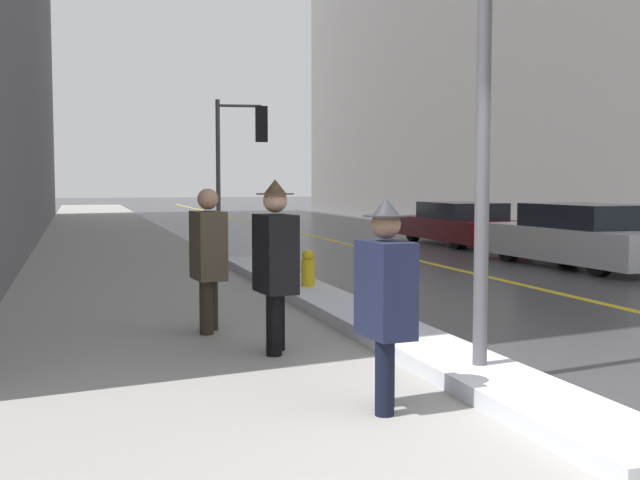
{
  "coord_description": "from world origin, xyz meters",
  "views": [
    {
      "loc": [
        -2.95,
        -4.4,
        1.7
      ],
      "look_at": [
        -0.4,
        4.0,
        1.05
      ],
      "focal_mm": 45.0,
      "sensor_mm": 36.0,
      "label": 1
    }
  ],
  "objects_px": {
    "pedestrian_nearside": "(386,296)",
    "pedestrian_in_fedora": "(275,259)",
    "parked_car_white": "(583,237)",
    "parked_car_maroon": "(460,224)",
    "fire_hydrant": "(308,274)",
    "pedestrian_trailing": "(208,253)",
    "traffic_light_near": "(245,141)"
  },
  "relations": [
    {
      "from": "fire_hydrant",
      "to": "pedestrian_in_fedora",
      "type": "bearing_deg",
      "value": -110.69
    },
    {
      "from": "pedestrian_trailing",
      "to": "parked_car_white",
      "type": "height_order",
      "value": "pedestrian_trailing"
    },
    {
      "from": "traffic_light_near",
      "to": "fire_hydrant",
      "type": "height_order",
      "value": "traffic_light_near"
    },
    {
      "from": "parked_car_white",
      "to": "traffic_light_near",
      "type": "bearing_deg",
      "value": 37.07
    },
    {
      "from": "pedestrian_in_fedora",
      "to": "parked_car_maroon",
      "type": "height_order",
      "value": "pedestrian_in_fedora"
    },
    {
      "from": "traffic_light_near",
      "to": "pedestrian_in_fedora",
      "type": "distance_m",
      "value": 12.81
    },
    {
      "from": "fire_hydrant",
      "to": "pedestrian_nearside",
      "type": "bearing_deg",
      "value": -100.52
    },
    {
      "from": "pedestrian_in_fedora",
      "to": "fire_hydrant",
      "type": "height_order",
      "value": "pedestrian_in_fedora"
    },
    {
      "from": "parked_car_white",
      "to": "pedestrian_nearside",
      "type": "bearing_deg",
      "value": 134.53
    },
    {
      "from": "parked_car_maroon",
      "to": "fire_hydrant",
      "type": "bearing_deg",
      "value": 142.01
    },
    {
      "from": "pedestrian_nearside",
      "to": "parked_car_white",
      "type": "bearing_deg",
      "value": 131.88
    },
    {
      "from": "fire_hydrant",
      "to": "parked_car_white",
      "type": "bearing_deg",
      "value": 20.65
    },
    {
      "from": "traffic_light_near",
      "to": "fire_hydrant",
      "type": "distance_m",
      "value": 9.19
    },
    {
      "from": "traffic_light_near",
      "to": "fire_hydrant",
      "type": "xyz_separation_m",
      "value": [
        -0.88,
        -8.84,
        -2.35
      ]
    },
    {
      "from": "pedestrian_in_fedora",
      "to": "pedestrian_trailing",
      "type": "distance_m",
      "value": 1.35
    },
    {
      "from": "pedestrian_trailing",
      "to": "pedestrian_in_fedora",
      "type": "bearing_deg",
      "value": 13.96
    },
    {
      "from": "pedestrian_nearside",
      "to": "parked_car_maroon",
      "type": "height_order",
      "value": "pedestrian_nearside"
    },
    {
      "from": "pedestrian_in_fedora",
      "to": "parked_car_maroon",
      "type": "xyz_separation_m",
      "value": [
        8.03,
        11.99,
        -0.4
      ]
    },
    {
      "from": "pedestrian_trailing",
      "to": "parked_car_maroon",
      "type": "relative_size",
      "value": 0.34
    },
    {
      "from": "pedestrian_in_fedora",
      "to": "parked_car_white",
      "type": "distance_m",
      "value": 9.82
    },
    {
      "from": "parked_car_white",
      "to": "parked_car_maroon",
      "type": "relative_size",
      "value": 1.0
    },
    {
      "from": "parked_car_white",
      "to": "parked_car_maroon",
      "type": "height_order",
      "value": "parked_car_white"
    },
    {
      "from": "pedestrian_nearside",
      "to": "pedestrian_trailing",
      "type": "height_order",
      "value": "pedestrian_trailing"
    },
    {
      "from": "parked_car_maroon",
      "to": "fire_hydrant",
      "type": "relative_size",
      "value": 6.72
    },
    {
      "from": "pedestrian_in_fedora",
      "to": "parked_car_white",
      "type": "bearing_deg",
      "value": 122.06
    },
    {
      "from": "pedestrian_in_fedora",
      "to": "fire_hydrant",
      "type": "distance_m",
      "value": 3.94
    },
    {
      "from": "parked_car_white",
      "to": "fire_hydrant",
      "type": "xyz_separation_m",
      "value": [
        -6.36,
        -2.4,
        -0.25
      ]
    },
    {
      "from": "pedestrian_trailing",
      "to": "parked_car_white",
      "type": "relative_size",
      "value": 0.34
    },
    {
      "from": "pedestrian_nearside",
      "to": "fire_hydrant",
      "type": "distance_m",
      "value": 5.93
    },
    {
      "from": "pedestrian_nearside",
      "to": "pedestrian_in_fedora",
      "type": "distance_m",
      "value": 2.19
    },
    {
      "from": "traffic_light_near",
      "to": "parked_car_white",
      "type": "bearing_deg",
      "value": -42.45
    },
    {
      "from": "parked_car_white",
      "to": "parked_car_maroon",
      "type": "distance_m",
      "value": 5.95
    }
  ]
}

